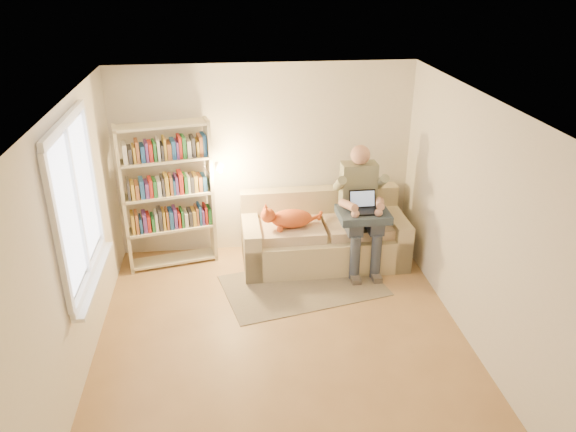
{
  "coord_description": "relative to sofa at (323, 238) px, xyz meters",
  "views": [
    {
      "loc": [
        -0.52,
        -4.95,
        3.79
      ],
      "look_at": [
        0.17,
        1.0,
        1.03
      ],
      "focal_mm": 35.0,
      "sensor_mm": 36.0,
      "label": 1
    }
  ],
  "objects": [
    {
      "name": "wall_front",
      "position": [
        -0.74,
        -4.0,
        0.96
      ],
      "size": [
        4.0,
        0.02,
        2.6
      ],
      "primitive_type": "cube",
      "color": "silver",
      "rests_on": "floor"
    },
    {
      "name": "wall_right",
      "position": [
        1.26,
        -1.75,
        0.96
      ],
      "size": [
        0.02,
        4.5,
        2.6
      ],
      "primitive_type": "cube",
      "color": "silver",
      "rests_on": "floor"
    },
    {
      "name": "blanket",
      "position": [
        0.52,
        -0.33,
        0.47
      ],
      "size": [
        0.65,
        0.54,
        0.1
      ],
      "primitive_type": "cube",
      "rotation": [
        0.0,
        0.0,
        0.01
      ],
      "color": "#273545",
      "rests_on": "person"
    },
    {
      "name": "ceiling",
      "position": [
        -0.74,
        -1.75,
        2.26
      ],
      "size": [
        4.0,
        4.5,
        0.02
      ],
      "primitive_type": "cube",
      "color": "white",
      "rests_on": "wall_back"
    },
    {
      "name": "floor",
      "position": [
        -0.74,
        -1.75,
        -0.34
      ],
      "size": [
        4.5,
        4.5,
        0.0
      ],
      "primitive_type": "plane",
      "color": "olive",
      "rests_on": "ground"
    },
    {
      "name": "rug",
      "position": [
        -0.36,
        -0.66,
        -0.33
      ],
      "size": [
        2.17,
        1.56,
        0.01
      ],
      "primitive_type": "cube",
      "rotation": [
        0.0,
        0.0,
        0.22
      ],
      "color": "#7C6F5A",
      "rests_on": "floor"
    },
    {
      "name": "laptop",
      "position": [
        0.52,
        -0.32,
        0.59
      ],
      "size": [
        0.35,
        0.29,
        0.3
      ],
      "rotation": [
        0.0,
        0.0,
        0.01
      ],
      "color": "black",
      "rests_on": "blanket"
    },
    {
      "name": "wall_back",
      "position": [
        -0.74,
        0.5,
        0.96
      ],
      "size": [
        4.0,
        0.02,
        2.6
      ],
      "primitive_type": "cube",
      "color": "silver",
      "rests_on": "floor"
    },
    {
      "name": "window",
      "position": [
        -2.69,
        -1.55,
        1.04
      ],
      "size": [
        0.12,
        1.52,
        1.69
      ],
      "color": "white",
      "rests_on": "wall_left"
    },
    {
      "name": "bookshelf",
      "position": [
        -2.03,
        0.15,
        0.75
      ],
      "size": [
        1.34,
        0.53,
        1.96
      ],
      "rotation": [
        0.0,
        0.0,
        0.21
      ],
      "color": "beige",
      "rests_on": "floor"
    },
    {
      "name": "cat",
      "position": [
        -0.53,
        -0.15,
        0.38
      ],
      "size": [
        0.82,
        0.29,
        0.3
      ],
      "rotation": [
        0.0,
        0.0,
        0.01
      ],
      "color": "orange",
      "rests_on": "sofa"
    },
    {
      "name": "person",
      "position": [
        0.45,
        -0.16,
        0.57
      ],
      "size": [
        0.47,
        0.75,
        1.63
      ],
      "rotation": [
        0.0,
        0.0,
        0.01
      ],
      "color": "gray",
      "rests_on": "sofa"
    },
    {
      "name": "wall_left",
      "position": [
        -2.74,
        -1.75,
        0.96
      ],
      "size": [
        0.02,
        4.5,
        2.6
      ],
      "primitive_type": "cube",
      "color": "silver",
      "rests_on": "floor"
    },
    {
      "name": "sofa",
      "position": [
        0.0,
        0.0,
        0.0
      ],
      "size": [
        2.19,
        1.01,
        0.93
      ],
      "rotation": [
        0.0,
        0.0,
        0.01
      ],
      "color": "#C2B389",
      "rests_on": "floor"
    }
  ]
}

